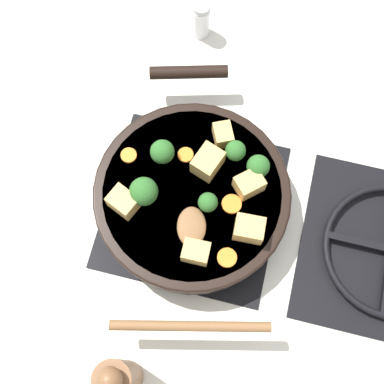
{
  "coord_description": "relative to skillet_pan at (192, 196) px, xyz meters",
  "views": [
    {
      "loc": [
        0.27,
        0.07,
        0.94
      ],
      "look_at": [
        0.0,
        0.0,
        0.09
      ],
      "focal_mm": 50.0,
      "sensor_mm": 36.0,
      "label": 1
    }
  ],
  "objects": [
    {
      "name": "ground_plane",
      "position": [
        0.0,
        0.0,
        -0.06
      ],
      "size": [
        2.4,
        2.4,
        0.0
      ],
      "primitive_type": "plane",
      "color": "silver"
    },
    {
      "name": "tofu_cube_east_chunk",
      "position": [
        0.1,
        0.03,
        0.04
      ],
      "size": [
        0.03,
        0.04,
        0.03
      ],
      "primitive_type": "cube",
      "rotation": [
        0.0,
        0.0,
        4.73
      ],
      "color": "tan",
      "rests_on": "skillet_pan"
    },
    {
      "name": "carrot_slice_near_center",
      "position": [
        -0.04,
        -0.12,
        0.03
      ],
      "size": [
        0.03,
        0.03,
        0.01
      ],
      "primitive_type": "cylinder",
      "color": "orange",
      "rests_on": "skillet_pan"
    },
    {
      "name": "carrot_slice_orange_thin",
      "position": [
        0.1,
        0.08,
        0.03
      ],
      "size": [
        0.03,
        0.03,
        0.01
      ],
      "primitive_type": "cylinder",
      "color": "orange",
      "rests_on": "skillet_pan"
    },
    {
      "name": "tofu_cube_back_piece",
      "position": [
        0.05,
        -0.1,
        0.04
      ],
      "size": [
        0.05,
        0.06,
        0.04
      ],
      "primitive_type": "cube",
      "rotation": [
        0.0,
        0.0,
        4.3
      ],
      "color": "tan",
      "rests_on": "skillet_pan"
    },
    {
      "name": "broccoli_floret_center_top",
      "position": [
        0.03,
        -0.07,
        0.06
      ],
      "size": [
        0.05,
        0.05,
        0.05
      ],
      "color": "#709956",
      "rests_on": "skillet_pan"
    },
    {
      "name": "tofu_cube_west_chunk",
      "position": [
        -0.05,
        0.01,
        0.05
      ],
      "size": [
        0.06,
        0.05,
        0.04
      ],
      "primitive_type": "cube",
      "rotation": [
        0.0,
        0.0,
        5.93
      ],
      "color": "tan",
      "rests_on": "skillet_pan"
    },
    {
      "name": "broccoli_floret_north_edge",
      "position": [
        -0.08,
        0.06,
        0.05
      ],
      "size": [
        0.04,
        0.04,
        0.04
      ],
      "color": "#709956",
      "rests_on": "skillet_pan"
    },
    {
      "name": "pepper_mill",
      "position": [
        0.32,
        -0.03,
        0.04
      ],
      "size": [
        0.05,
        0.05,
        0.22
      ],
      "color": "brown",
      "rests_on": "ground_plane"
    },
    {
      "name": "skillet_pan",
      "position": [
        0.0,
        0.0,
        0.0
      ],
      "size": [
        0.43,
        0.34,
        0.06
      ],
      "color": "black",
      "rests_on": "front_burner_grate"
    },
    {
      "name": "carrot_slice_edge_slice",
      "position": [
        0.01,
        0.07,
        0.03
      ],
      "size": [
        0.03,
        0.03,
        0.01
      ],
      "primitive_type": "cylinder",
      "color": "orange",
      "rests_on": "skillet_pan"
    },
    {
      "name": "wooden_spoon",
      "position": [
        0.15,
        0.04,
        0.03
      ],
      "size": [
        0.23,
        0.25,
        0.02
      ],
      "color": "brown",
      "rests_on": "skillet_pan"
    },
    {
      "name": "tofu_cube_center_large",
      "position": [
        -0.03,
        0.09,
        0.04
      ],
      "size": [
        0.06,
        0.06,
        0.04
      ],
      "primitive_type": "cube",
      "rotation": [
        0.0,
        0.0,
        5.45
      ],
      "color": "tan",
      "rests_on": "skillet_pan"
    },
    {
      "name": "broccoli_floret_east_rim",
      "position": [
        -0.06,
        0.1,
        0.05
      ],
      "size": [
        0.04,
        0.04,
        0.05
      ],
      "color": "#709956",
      "rests_on": "skillet_pan"
    },
    {
      "name": "broccoli_floret_near_spoon",
      "position": [
        -0.05,
        -0.06,
        0.05
      ],
      "size": [
        0.04,
        0.04,
        0.05
      ],
      "color": "#709956",
      "rests_on": "skillet_pan"
    },
    {
      "name": "broccoli_floret_west_rim",
      "position": [
        0.02,
        0.03,
        0.05
      ],
      "size": [
        0.03,
        0.03,
        0.04
      ],
      "color": "#709956",
      "rests_on": "skillet_pan"
    },
    {
      "name": "tofu_cube_front_piece",
      "position": [
        -0.11,
        0.03,
        0.04
      ],
      "size": [
        0.05,
        0.04,
        0.03
      ],
      "primitive_type": "cube",
      "rotation": [
        0.0,
        0.0,
        3.57
      ],
      "color": "tan",
      "rests_on": "skillet_pan"
    },
    {
      "name": "carrot_slice_under_broccoli",
      "position": [
        -0.06,
        -0.03,
        0.03
      ],
      "size": [
        0.03,
        0.03,
        0.01
      ],
      "primitive_type": "cylinder",
      "color": "orange",
      "rests_on": "skillet_pan"
    },
    {
      "name": "tofu_cube_near_handle",
      "position": [
        0.05,
        0.11,
        0.05
      ],
      "size": [
        0.04,
        0.05,
        0.04
      ],
      "primitive_type": "cube",
      "rotation": [
        0.0,
        0.0,
        1.62
      ],
      "color": "tan",
      "rests_on": "skillet_pan"
    },
    {
      "name": "front_burner_grate",
      "position": [
        0.0,
        0.0,
        -0.05
      ],
      "size": [
        0.31,
        0.31,
        0.03
      ],
      "color": "black",
      "rests_on": "ground_plane"
    },
    {
      "name": "salt_shaker",
      "position": [
        -0.37,
        -0.07,
        -0.02
      ],
      "size": [
        0.04,
        0.04,
        0.09
      ],
      "color": "white",
      "rests_on": "ground_plane"
    }
  ]
}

